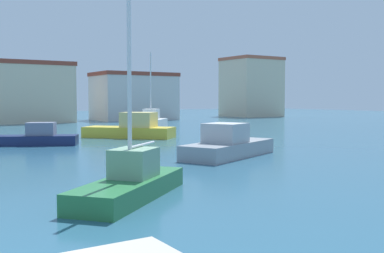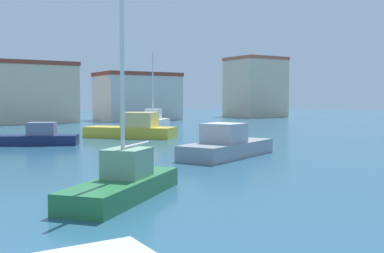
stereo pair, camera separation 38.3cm
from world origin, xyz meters
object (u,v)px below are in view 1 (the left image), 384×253
at_px(sailboat_green_distant_north, 131,181).
at_px(sailboat_white_outer_mooring, 151,123).
at_px(motorboat_grey_distant_east, 228,145).
at_px(motorboat_navy_far_right, 35,138).
at_px(motorboat_yellow_far_left, 132,129).

bearing_deg(sailboat_green_distant_north, sailboat_white_outer_mooring, 61.43).
relative_size(sailboat_green_distant_north, motorboat_grey_distant_east, 0.94).
bearing_deg(motorboat_grey_distant_east, motorboat_navy_far_right, 120.90).
relative_size(sailboat_green_distant_north, motorboat_yellow_far_left, 0.95).
xyz_separation_m(sailboat_white_outer_mooring, motorboat_navy_far_right, (-12.63, -8.83, -0.18)).
bearing_deg(motorboat_grey_distant_east, sailboat_white_outer_mooring, 73.14).
height_order(sailboat_green_distant_north, motorboat_grey_distant_east, sailboat_green_distant_north).
height_order(sailboat_white_outer_mooring, motorboat_yellow_far_left, sailboat_white_outer_mooring).
distance_m(sailboat_white_outer_mooring, motorboat_grey_distant_east, 20.76).
xyz_separation_m(motorboat_yellow_far_left, motorboat_grey_distant_east, (-0.80, -12.89, -0.09)).
xyz_separation_m(sailboat_white_outer_mooring, sailboat_green_distant_north, (-14.15, -25.98, -0.17)).
height_order(motorboat_yellow_far_left, motorboat_grey_distant_east, motorboat_yellow_far_left).
distance_m(sailboat_white_outer_mooring, sailboat_green_distant_north, 29.59).
bearing_deg(motorboat_yellow_far_left, sailboat_white_outer_mooring, 53.19).
relative_size(sailboat_white_outer_mooring, sailboat_green_distant_north, 1.18).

